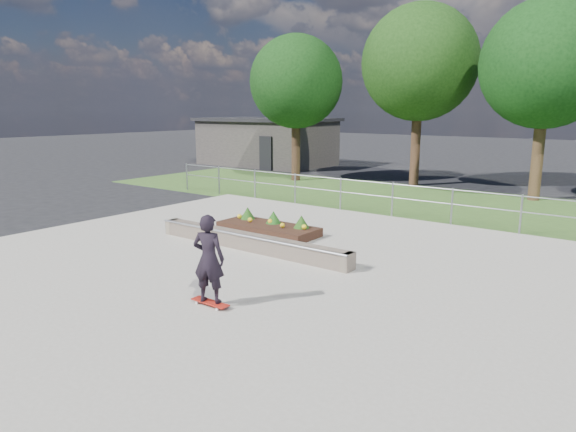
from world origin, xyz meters
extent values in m
plane|color=black|center=(0.00, 0.00, 0.00)|extent=(120.00, 120.00, 0.00)
cube|color=#325321|center=(0.00, 11.00, 0.01)|extent=(30.00, 8.00, 0.02)
cube|color=gray|center=(0.00, 0.00, 0.03)|extent=(15.00, 15.00, 0.06)
cylinder|color=#989BA0|center=(-10.00, 7.50, 0.60)|extent=(0.06, 0.06, 1.20)
cylinder|color=gray|center=(-8.00, 7.50, 0.60)|extent=(0.06, 0.06, 1.20)
cylinder|color=#96999E|center=(-6.00, 7.50, 0.60)|extent=(0.06, 0.06, 1.20)
cylinder|color=gray|center=(-4.00, 7.50, 0.60)|extent=(0.06, 0.06, 1.20)
cylinder|color=#919399|center=(-2.00, 7.50, 0.60)|extent=(0.06, 0.06, 1.20)
cylinder|color=#95989D|center=(0.00, 7.50, 0.60)|extent=(0.06, 0.06, 1.20)
cylinder|color=gray|center=(2.00, 7.50, 0.60)|extent=(0.06, 0.06, 1.20)
cylinder|color=#93959B|center=(4.00, 7.50, 0.60)|extent=(0.06, 0.06, 1.20)
cylinder|color=gray|center=(0.00, 7.50, 1.15)|extent=(20.00, 0.04, 0.04)
cylinder|color=gray|center=(0.00, 7.50, 0.70)|extent=(20.00, 0.04, 0.04)
cube|color=#302D2B|center=(-14.00, 18.00, 1.40)|extent=(8.00, 5.00, 2.80)
cube|color=black|center=(-14.00, 18.00, 2.90)|extent=(8.40, 5.40, 0.20)
cube|color=black|center=(-12.00, 15.45, 1.00)|extent=(0.90, 0.10, 2.00)
cylinder|color=black|center=(-8.00, 13.00, 1.46)|extent=(0.44, 0.44, 2.93)
sphere|color=black|center=(-8.00, 13.00, 4.88)|extent=(4.55, 4.55, 4.55)
cylinder|color=#331E14|center=(-2.50, 15.00, 1.69)|extent=(0.44, 0.44, 3.38)
sphere|color=black|center=(-2.50, 15.00, 5.62)|extent=(5.25, 5.25, 5.25)
cylinder|color=#382516|center=(3.00, 14.00, 1.57)|extent=(0.44, 0.44, 3.15)
sphere|color=black|center=(3.00, 14.00, 5.25)|extent=(4.90, 4.90, 4.90)
cube|color=brown|center=(-1.07, 1.54, 0.26)|extent=(6.00, 0.40, 0.40)
cylinder|color=#9B9EA3|center=(-1.07, 1.34, 0.46)|extent=(6.00, 0.06, 0.06)
cube|color=#695E4D|center=(-3.97, 1.54, 0.26)|extent=(0.15, 0.42, 0.40)
cube|color=brown|center=(1.83, 1.54, 0.26)|extent=(0.15, 0.42, 0.40)
cube|color=black|center=(-1.80, 3.20, 0.18)|extent=(3.00, 1.20, 0.25)
sphere|color=yellow|center=(-3.00, 3.30, 0.39)|extent=(0.14, 0.14, 0.14)
sphere|color=yellow|center=(-2.40, 3.10, 0.39)|extent=(0.14, 0.14, 0.14)
sphere|color=yellow|center=(-1.80, 3.30, 0.39)|extent=(0.14, 0.14, 0.14)
sphere|color=gold|center=(-1.20, 3.10, 0.39)|extent=(0.14, 0.14, 0.14)
sphere|color=yellow|center=(-0.60, 3.30, 0.39)|extent=(0.14, 0.14, 0.14)
cone|color=#1B4213|center=(-2.80, 3.45, 0.49)|extent=(0.44, 0.44, 0.36)
cone|color=#184714|center=(-1.80, 3.45, 0.49)|extent=(0.44, 0.44, 0.36)
cone|color=#1C4213|center=(-0.80, 3.45, 0.49)|extent=(0.44, 0.44, 0.36)
cylinder|color=white|center=(0.64, -1.86, 0.09)|extent=(0.05, 0.03, 0.05)
cylinder|color=white|center=(0.64, -1.68, 0.09)|extent=(0.05, 0.03, 0.05)
cylinder|color=silver|center=(1.16, -1.86, 0.09)|extent=(0.05, 0.03, 0.05)
cylinder|color=white|center=(1.16, -1.68, 0.09)|extent=(0.05, 0.03, 0.05)
cylinder|color=#A2A2A7|center=(0.64, -1.77, 0.11)|extent=(0.02, 0.18, 0.02)
cylinder|color=gray|center=(1.16, -1.77, 0.11)|extent=(0.02, 0.18, 0.02)
cube|color=maroon|center=(0.90, -1.77, 0.13)|extent=(0.80, 0.21, 0.02)
imported|color=black|center=(0.90, -1.77, 0.95)|extent=(0.69, 0.57, 1.62)
camera|label=1|loc=(7.33, -7.93, 3.58)|focal=32.00mm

